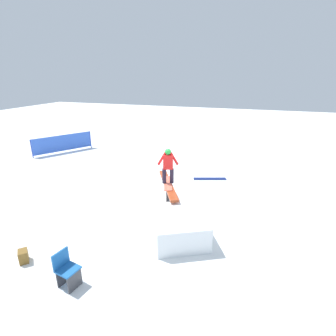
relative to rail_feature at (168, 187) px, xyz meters
The scene contains 8 objects.
ground_plane 0.78m from the rail_feature, ahead, with size 60.00×60.00×0.00m, color white.
rail_feature is the anchor object (origin of this frame).
snow_kicker_ramp 2.05m from the rail_feature, 152.25° to the right, with size 1.80×1.50×0.76m, color white.
main_rider_on_rail 0.79m from the rail_feature, ahead, with size 1.34×0.74×1.31m.
loose_snowboard_navy 3.39m from the rail_feature, 18.03° to the right, with size 1.52×0.28×0.02m, color navy.
folding_chair 4.54m from the rail_feature, 167.50° to the left, with size 0.52×0.52×0.88m.
backpack_on_snow 4.92m from the rail_feature, 147.60° to the left, with size 0.30×0.22×0.34m, color brown.
safety_fence 9.63m from the rail_feature, 61.27° to the left, with size 3.13×1.96×1.10m.
Camera 1 is at (-8.28, -2.78, 4.68)m, focal length 28.00 mm.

